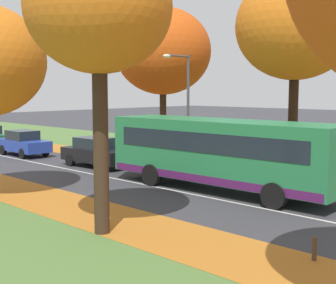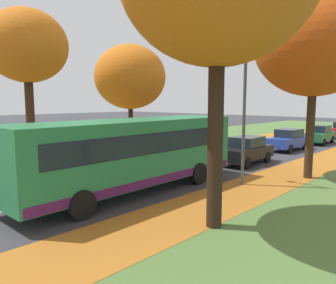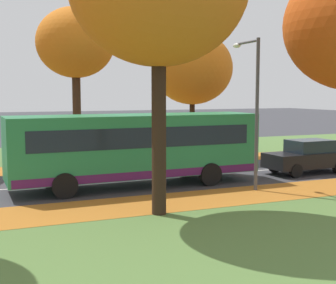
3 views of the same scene
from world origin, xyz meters
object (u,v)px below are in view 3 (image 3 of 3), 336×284
(streetlamp_right, at_px, (253,96))
(car_black_lead, at_px, (308,156))
(tree_left_mid, at_px, (192,68))
(bus, at_px, (136,145))
(tree_left_near, at_px, (75,44))

(streetlamp_right, relative_size, car_black_lead, 1.41)
(tree_left_mid, xyz_separation_m, bus, (7.24, -6.00, -3.63))
(tree_left_mid, xyz_separation_m, streetlamp_right, (9.58, -1.87, -1.60))
(car_black_lead, bearing_deg, streetlamp_right, -64.67)
(tree_left_mid, distance_m, car_black_lead, 9.10)
(bus, xyz_separation_m, car_black_lead, (0.19, 8.68, -0.89))
(car_black_lead, bearing_deg, tree_left_mid, -160.22)
(bus, bearing_deg, tree_left_mid, 140.32)
(streetlamp_right, distance_m, car_black_lead, 5.82)
(tree_left_near, relative_size, streetlamp_right, 1.41)
(streetlamp_right, relative_size, bus, 0.57)
(tree_left_mid, relative_size, car_black_lead, 1.76)
(tree_left_near, bearing_deg, tree_left_mid, 91.04)
(tree_left_near, distance_m, bus, 8.64)
(streetlamp_right, bearing_deg, tree_left_mid, 168.93)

